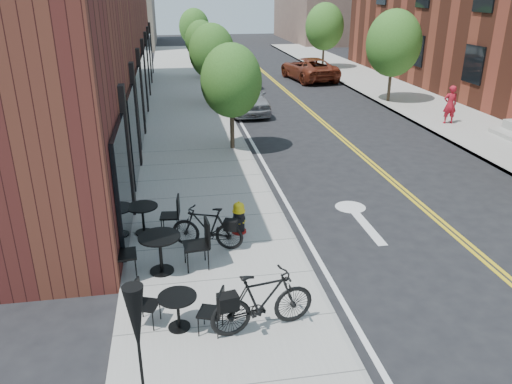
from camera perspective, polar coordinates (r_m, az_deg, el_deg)
ground at (r=10.82m, az=6.57°, el=-9.46°), size 120.00×120.00×0.00m
sidewalk_near at (r=19.64m, az=-7.14°, el=5.52°), size 4.00×70.00×0.12m
sidewalk_far at (r=23.39m, az=23.86°, el=6.51°), size 4.00×70.00×0.12m
building_near at (r=23.21m, az=-19.71°, el=15.70°), size 5.00×28.00×7.00m
tree_near_a at (r=18.19m, az=-2.84°, el=12.57°), size 2.20×2.20×3.81m
tree_near_b at (r=26.06m, az=-5.08°, el=15.70°), size 2.30×2.30×3.98m
tree_near_c at (r=34.02m, az=-6.29°, el=16.87°), size 2.10×2.10×3.67m
tree_near_d at (r=41.96m, az=-7.07°, el=18.20°), size 2.40×2.40×4.11m
tree_far_b at (r=27.40m, az=15.45°, el=16.06°), size 2.80×2.80×4.62m
tree_far_c at (r=38.60m, az=7.84°, el=18.22°), size 2.80×2.80×4.62m
fire_hydrant at (r=12.10m, az=-1.97°, el=-2.96°), size 0.37×0.37×0.82m
bicycle_left at (r=11.40m, az=-5.60°, el=-4.07°), size 1.74×1.04×1.01m
bicycle_right at (r=8.76m, az=0.78°, el=-12.38°), size 1.95×0.87×1.13m
bistro_set_a at (r=8.96m, az=-8.91°, el=-12.88°), size 1.60×0.91×0.84m
bistro_set_b at (r=10.58m, az=-10.89°, el=-6.36°), size 2.05×0.95×1.09m
bistro_set_c at (r=12.32m, az=-12.81°, el=-2.63°), size 1.77×0.83×0.94m
patio_umbrella at (r=6.56m, az=-13.43°, el=-15.17°), size 0.37×0.37×2.26m
parked_car_a at (r=24.75m, az=-1.28°, el=10.89°), size 2.03×4.64×1.56m
parked_car_b at (r=32.02m, az=-1.80°, el=13.29°), size 1.91×4.19×1.33m
parked_car_c at (r=33.37m, az=-3.57°, el=13.86°), size 2.90×5.74×1.60m
parked_car_far at (r=33.98m, az=6.05°, el=13.83°), size 3.14×5.59×1.48m
pedestrian at (r=23.66m, az=21.29°, el=9.30°), size 0.64×0.46×1.66m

